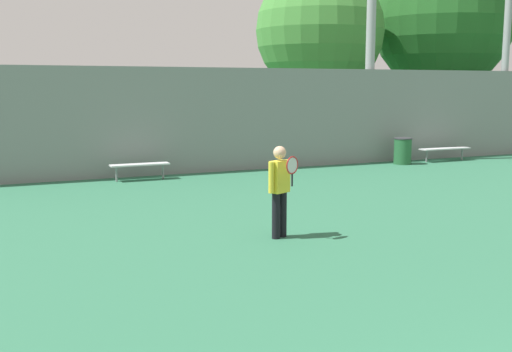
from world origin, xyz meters
The scene contains 8 objects.
tennis_player centered at (-0.14, 7.41, 0.92)m, with size 0.52×0.49×1.63m.
bench_courtside_near centered at (9.94, 14.85, 0.43)m, with size 1.99×0.40×0.47m.
bench_adjacent_court centered at (-0.97, 14.85, 0.42)m, with size 1.67×0.40×0.47m.
light_pole_near_left centered at (13.54, 15.84, 4.86)m, with size 0.90×0.60×8.31m.
trash_bin centered at (8.05, 14.77, 0.45)m, with size 0.62×0.62×0.90m.
back_fence centered at (0.00, 15.57, 1.61)m, with size 32.91×0.06×3.21m.
tree_green_tall centered at (7.76, 20.15, 4.88)m, with size 5.26×5.26×7.53m.
tree_green_broad centered at (13.80, 19.82, 5.50)m, with size 6.13×6.13×8.57m.
Camera 1 is at (-4.61, -1.89, 2.67)m, focal length 42.00 mm.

